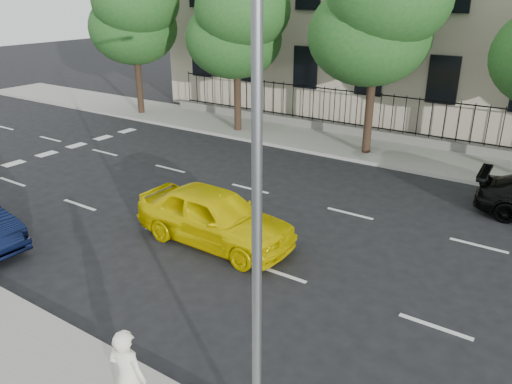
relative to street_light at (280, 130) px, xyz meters
The scene contains 11 objects.
ground 5.99m from the street_light, 144.73° to the left, with size 120.00×120.00×0.00m, color black.
far_sidewalk 16.75m from the street_light, 99.01° to the left, with size 60.00×4.00×0.15m, color gray.
lane_markings 8.67m from the street_light, 110.98° to the left, with size 49.60×4.62×0.01m, color silver, non-canonical shape.
crosswalk 18.42m from the street_light, 158.90° to the left, with size 0.50×12.10×0.01m, color silver, non-canonical shape.
iron_fence 18.21m from the street_light, 98.14° to the left, with size 30.00×0.50×2.20m.
street_light is the anchor object (origin of this frame).
tree_a 23.89m from the street_light, 140.66° to the left, with size 5.71×5.31×9.39m.
tree_b 18.99m from the street_light, 127.15° to the left, with size 5.53×5.12×8.97m.
tree_c 15.82m from the street_light, 106.43° to the left, with size 5.89×5.50×9.80m.
yellow_taxi 8.11m from the street_light, 136.37° to the left, with size 1.95×4.85×1.65m, color #ECD400.
woman_near 4.71m from the street_light, 146.24° to the right, with size 0.67×0.44×1.83m, color white.
Camera 1 is at (5.74, -7.16, 6.83)m, focal length 35.00 mm.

